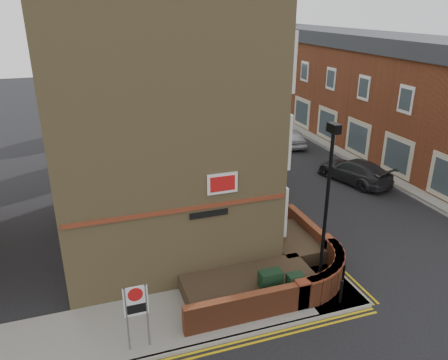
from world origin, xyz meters
TOP-DOWN VIEW (x-y plane):
  - ground at (0.00, 0.00)m, footprint 120.00×120.00m
  - pavement_corner at (-3.50, 1.50)m, footprint 13.00×3.00m
  - pavement_main at (2.00, 16.00)m, footprint 2.00×32.00m
  - pavement_far at (13.00, 13.00)m, footprint 4.00×40.00m
  - kerb_side at (-3.50, 0.00)m, footprint 13.00×0.15m
  - kerb_main_near at (3.00, 16.00)m, footprint 0.15×32.00m
  - kerb_main_far at (11.00, 13.00)m, footprint 0.15×40.00m
  - yellow_lines_side at (-3.50, -0.25)m, footprint 13.00×0.28m
  - yellow_lines_main at (3.25, 16.00)m, footprint 0.28×32.00m
  - corner_building at (-2.84, 8.00)m, footprint 8.95×10.40m
  - garden_wall at (0.00, 2.50)m, footprint 6.80×6.00m
  - lamppost at (1.60, 1.20)m, footprint 0.25×0.50m
  - utility_cabinet_large at (-0.30, 1.30)m, footprint 0.80×0.45m
  - utility_cabinet_small at (0.50, 1.00)m, footprint 0.55×0.40m
  - bollard_near at (2.00, 0.40)m, footprint 0.11×0.11m
  - bollard_far at (2.60, 1.20)m, footprint 0.11×0.11m
  - zone_sign at (-5.00, 0.50)m, footprint 0.72×0.07m
  - far_terrace at (14.50, 17.00)m, footprint 5.40×30.40m
  - far_terrace_cream at (14.50, 38.00)m, footprint 5.40×12.40m
  - tree_near at (2.00, 14.05)m, footprint 3.64×3.65m
  - tree_mid at (2.00, 22.05)m, footprint 4.03×4.03m
  - tree_far at (2.00, 30.05)m, footprint 3.81×3.81m
  - traffic_light_assembly at (2.40, 25.00)m, footprint 0.20×0.16m
  - silver_car_near at (3.60, 12.12)m, footprint 2.41×4.46m
  - red_car_main at (3.63, 16.00)m, footprint 4.34×6.00m
  - grey_car_far at (9.20, 10.21)m, footprint 3.11×5.10m
  - silver_car_far at (9.00, 17.96)m, footprint 2.16×4.00m

SIDE VIEW (x-z plane):
  - ground at x=0.00m, z-range 0.00..0.00m
  - garden_wall at x=0.00m, z-range -0.60..0.60m
  - yellow_lines_side at x=-3.50m, z-range 0.00..0.01m
  - yellow_lines_main at x=3.25m, z-range 0.00..0.01m
  - pavement_corner at x=-3.50m, z-range 0.00..0.12m
  - pavement_main at x=2.00m, z-range 0.00..0.12m
  - pavement_far at x=13.00m, z-range 0.00..0.12m
  - kerb_side at x=-3.50m, z-range 0.00..0.12m
  - kerb_main_near at x=3.00m, z-range 0.00..0.12m
  - kerb_main_far at x=11.00m, z-range 0.00..0.12m
  - bollard_near at x=2.00m, z-range 0.12..1.02m
  - bollard_far at x=2.60m, z-range 0.12..1.02m
  - silver_car_far at x=9.00m, z-range 0.00..1.29m
  - utility_cabinet_small at x=0.50m, z-range 0.12..1.22m
  - grey_car_far at x=9.20m, z-range 0.00..1.38m
  - silver_car_near at x=3.60m, z-range 0.00..1.40m
  - utility_cabinet_large at x=-0.30m, z-range 0.12..1.32m
  - red_car_main at x=3.63m, z-range 0.00..1.52m
  - zone_sign at x=-5.00m, z-range 0.54..2.74m
  - traffic_light_assembly at x=2.40m, z-range 0.68..4.88m
  - lamppost at x=1.60m, z-range 0.19..6.49m
  - far_terrace at x=14.50m, z-range 0.04..8.04m
  - far_terrace_cream at x=14.50m, z-range 0.05..8.05m
  - tree_near at x=2.00m, z-range 1.35..8.05m
  - tree_far at x=2.00m, z-range 1.41..8.42m
  - tree_mid at x=2.00m, z-range 1.49..8.91m
  - corner_building at x=-2.84m, z-range -0.57..13.03m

